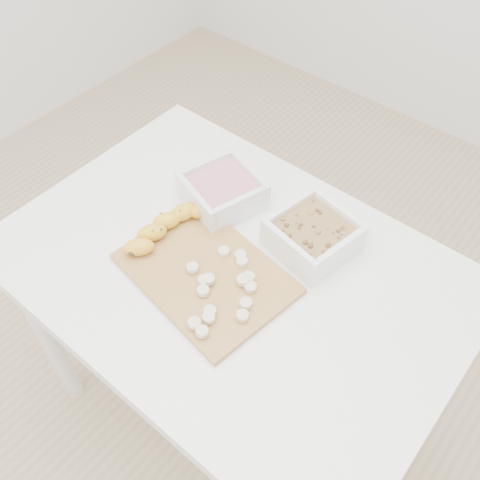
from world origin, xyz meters
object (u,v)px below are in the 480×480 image
Objects in this scene: table at (232,291)px; banana at (168,226)px; bowl_yogurt at (223,191)px; cutting_board at (206,273)px; bowl_granola at (313,235)px.

table is 4.37× the size of banana.
table is 4.93× the size of bowl_yogurt.
bowl_granola is at bearing 58.80° from cutting_board.
cutting_board is 1.54× the size of banana.
bowl_granola is 0.84× the size of banana.
table is 2.84× the size of cutting_board.
cutting_board is at bearing 9.04° from banana.
banana is (-0.02, -0.16, -0.00)m from bowl_yogurt.
banana reaches higher than cutting_board.
bowl_granola is at bearing 5.17° from bowl_yogurt.
bowl_granola is at bearing 55.18° from banana.
bowl_yogurt is 0.16m from banana.
bowl_granola is at bearing 56.77° from table.
cutting_board is at bearing -121.20° from bowl_granola.
bowl_granola reaches higher than banana.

